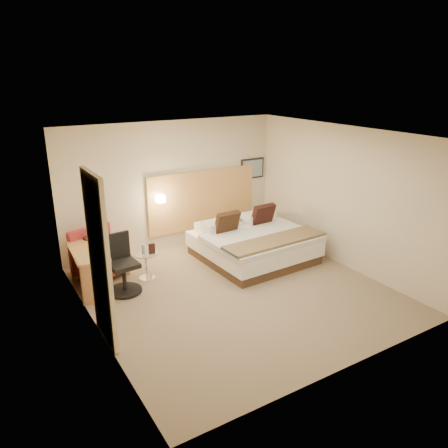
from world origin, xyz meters
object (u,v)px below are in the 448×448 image
desk (90,258)px  side_table (146,265)px  desk_chair (122,269)px  bed (253,243)px  lounge_chair (98,257)px

desk → side_table: bearing=-6.8°
desk_chair → bed: bearing=0.2°
desk → lounge_chair: bearing=60.7°
lounge_chair → desk_chair: bearing=-78.6°
bed → desk_chair: (-2.74, -0.01, 0.09)m
lounge_chair → desk_chair: size_ratio=1.01×
lounge_chair → desk: 0.58m
desk → desk_chair: size_ratio=1.18×
bed → desk_chair: 2.74m
bed → desk: size_ratio=1.78×
side_table → desk_chair: desk_chair is taller
lounge_chair → side_table: size_ratio=2.09×
lounge_chair → desk_chair: 0.88m
side_table → desk: 1.03m
desk → bed: bearing=-6.7°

